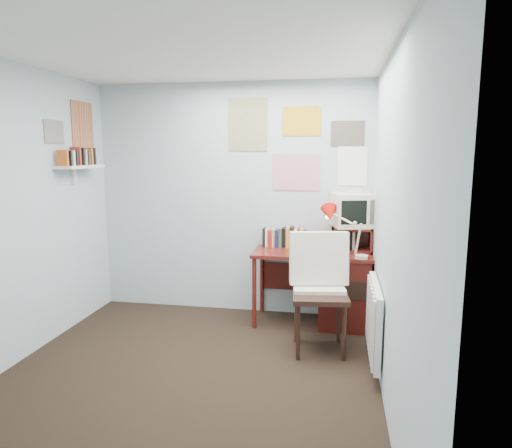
{
  "coord_description": "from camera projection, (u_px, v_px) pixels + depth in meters",
  "views": [
    {
      "loc": [
        1.14,
        -3.09,
        1.78
      ],
      "look_at": [
        0.4,
        1.02,
        1.1
      ],
      "focal_mm": 32.0,
      "sensor_mm": 36.0,
      "label": 1
    }
  ],
  "objects": [
    {
      "name": "ground",
      "position": [
        181.0,
        386.0,
        3.49
      ],
      "size": [
        3.5,
        3.5,
        0.0
      ],
      "primitive_type": "plane",
      "color": "black",
      "rests_on": "ground"
    },
    {
      "name": "back_wall",
      "position": [
        232.0,
        199.0,
        4.99
      ],
      "size": [
        3.0,
        0.02,
        2.5
      ],
      "primitive_type": "cube",
      "color": "#A5B7BD",
      "rests_on": "ground"
    },
    {
      "name": "right_wall",
      "position": [
        392.0,
        231.0,
        3.03
      ],
      "size": [
        0.02,
        3.5,
        2.5
      ],
      "primitive_type": "cube",
      "color": "#A5B7BD",
      "rests_on": "ground"
    },
    {
      "name": "ceiling",
      "position": [
        172.0,
        43.0,
        3.09
      ],
      "size": [
        3.0,
        3.5,
        0.02
      ],
      "primitive_type": "cube",
      "color": "white",
      "rests_on": "back_wall"
    },
    {
      "name": "desk",
      "position": [
        338.0,
        287.0,
        4.66
      ],
      "size": [
        1.2,
        0.55,
        0.76
      ],
      "color": "#511712",
      "rests_on": "ground"
    },
    {
      "name": "desk_chair",
      "position": [
        320.0,
        296.0,
        4.01
      ],
      "size": [
        0.58,
        0.56,
        1.03
      ],
      "primitive_type": "cube",
      "rotation": [
        0.0,
        0.0,
        0.13
      ],
      "color": "black",
      "rests_on": "ground"
    },
    {
      "name": "desk_lamp",
      "position": [
        362.0,
        236.0,
        4.31
      ],
      "size": [
        0.38,
        0.35,
        0.44
      ],
      "primitive_type": "cube",
      "rotation": [
        0.0,
        0.0,
        -0.31
      ],
      "color": "red",
      "rests_on": "desk"
    },
    {
      "name": "tv_riser",
      "position": [
        351.0,
        239.0,
        4.67
      ],
      "size": [
        0.4,
        0.3,
        0.25
      ],
      "primitive_type": "cube",
      "color": "#511712",
      "rests_on": "desk"
    },
    {
      "name": "crt_tv",
      "position": [
        353.0,
        209.0,
        4.64
      ],
      "size": [
        0.47,
        0.45,
        0.37
      ],
      "primitive_type": "cube",
      "rotation": [
        0.0,
        0.0,
        0.28
      ],
      "color": "beige",
      "rests_on": "tv_riser"
    },
    {
      "name": "book_row",
      "position": [
        291.0,
        237.0,
        4.85
      ],
      "size": [
        0.6,
        0.14,
        0.22
      ],
      "primitive_type": "cube",
      "color": "#511712",
      "rests_on": "desk"
    },
    {
      "name": "radiator",
      "position": [
        374.0,
        320.0,
        3.7
      ],
      "size": [
        0.09,
        0.8,
        0.6
      ],
      "primitive_type": "cube",
      "color": "white",
      "rests_on": "right_wall"
    },
    {
      "name": "wall_shelf",
      "position": [
        80.0,
        167.0,
        4.54
      ],
      "size": [
        0.2,
        0.62,
        0.24
      ],
      "primitive_type": "cube",
      "color": "white",
      "rests_on": "left_wall"
    },
    {
      "name": "posters_back",
      "position": [
        297.0,
        144.0,
        4.76
      ],
      "size": [
        1.2,
        0.01,
        0.9
      ],
      "primitive_type": "cube",
      "color": "white",
      "rests_on": "back_wall"
    },
    {
      "name": "posters_left",
      "position": [
        69.0,
        128.0,
        4.5
      ],
      "size": [
        0.01,
        0.7,
        0.6
      ],
      "primitive_type": "cube",
      "color": "white",
      "rests_on": "left_wall"
    }
  ]
}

